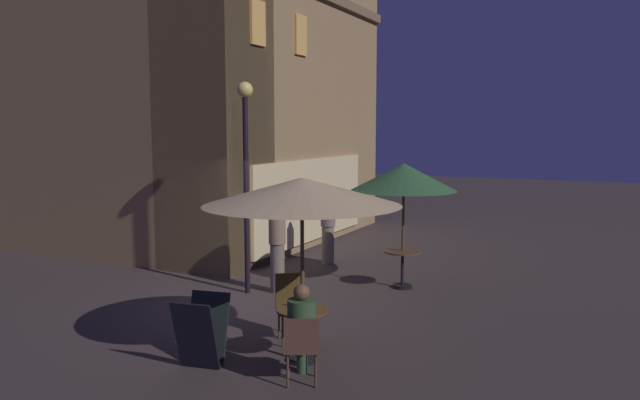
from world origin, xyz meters
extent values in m
plane|color=#3C312F|center=(0.00, 0.00, 0.00)|extent=(60.00, 60.00, 0.00)
cube|color=#98774E|center=(5.58, 2.10, 3.71)|extent=(8.49, 1.93, 7.42)
cube|color=#98774E|center=(2.30, 5.13, 3.71)|extent=(1.93, 7.97, 7.42)
cube|color=#F9B858|center=(2.54, 1.11, 5.33)|extent=(0.55, 0.06, 0.95)
cube|color=#F9B858|center=(4.52, 1.11, 5.33)|extent=(0.55, 0.06, 0.95)
cube|color=beige|center=(5.16, 1.10, 1.25)|extent=(5.94, 0.08, 2.10)
cylinder|color=black|center=(0.62, 0.24, 1.85)|extent=(0.10, 0.10, 3.70)
sphere|color=#F9E06B|center=(0.62, 0.24, 3.78)|extent=(0.29, 0.29, 0.29)
cube|color=black|center=(-2.55, -1.16, 0.47)|extent=(0.38, 0.59, 0.92)
cube|color=black|center=(-2.90, -1.22, 0.47)|extent=(0.38, 0.59, 0.92)
cylinder|color=black|center=(-1.99, -2.28, 0.01)|extent=(0.40, 0.40, 0.03)
cylinder|color=black|center=(-1.99, -2.28, 0.34)|extent=(0.06, 0.06, 0.69)
cylinder|color=#543819|center=(-1.99, -2.28, 0.70)|extent=(0.69, 0.69, 0.03)
cylinder|color=black|center=(2.23, -2.28, 0.01)|extent=(0.40, 0.40, 0.03)
cylinder|color=black|center=(2.23, -2.28, 0.35)|extent=(0.06, 0.06, 0.70)
cylinder|color=brown|center=(2.23, -2.28, 0.72)|extent=(0.72, 0.72, 0.03)
cylinder|color=black|center=(-1.99, -2.28, 0.03)|extent=(0.36, 0.36, 0.06)
cylinder|color=#4A3D25|center=(-1.99, -2.28, 1.20)|extent=(0.05, 0.05, 2.41)
cone|color=tan|center=(-1.99, -2.28, 2.28)|extent=(2.59, 2.59, 0.36)
cylinder|color=black|center=(2.23, -2.28, 0.03)|extent=(0.36, 0.36, 0.06)
cylinder|color=#46391F|center=(2.23, -2.28, 1.19)|extent=(0.05, 0.05, 2.37)
cone|color=#2F5932|center=(2.23, -2.28, 2.16)|extent=(2.03, 2.03, 0.52)
cylinder|color=#4F3A18|center=(-1.43, -2.06, 0.23)|extent=(0.03, 0.03, 0.46)
cylinder|color=#4F3A18|center=(-1.64, -1.78, 0.23)|extent=(0.03, 0.03, 0.46)
cylinder|color=#4F3A18|center=(-1.15, -1.84, 0.23)|extent=(0.03, 0.03, 0.46)
cylinder|color=#4F3A18|center=(-1.37, -1.57, 0.23)|extent=(0.03, 0.03, 0.46)
cube|color=#4F3A18|center=(-1.40, -1.81, 0.47)|extent=(0.61, 0.61, 0.04)
cube|color=#4F3A18|center=(-1.24, -1.69, 0.74)|extent=(0.30, 0.37, 0.49)
cylinder|color=#4F3328|center=(-2.53, -2.36, 0.21)|extent=(0.03, 0.03, 0.42)
cylinder|color=#4F3328|center=(-2.38, -2.66, 0.21)|extent=(0.03, 0.03, 0.42)
cylinder|color=#4F3328|center=(-2.83, -2.51, 0.21)|extent=(0.03, 0.03, 0.42)
cylinder|color=#4F3328|center=(-2.68, -2.81, 0.21)|extent=(0.03, 0.03, 0.42)
cube|color=#4F3328|center=(-2.60, -2.59, 0.44)|extent=(0.56, 0.56, 0.04)
cube|color=#4F3328|center=(-2.77, -2.67, 0.66)|extent=(0.22, 0.39, 0.40)
cube|color=#2F4B2A|center=(-2.48, -2.53, 0.49)|extent=(0.48, 0.47, 0.14)
cylinder|color=#2F4B2A|center=(-2.34, -2.45, 0.24)|extent=(0.14, 0.14, 0.49)
cylinder|color=#2E4B2A|center=(-2.60, -2.59, 0.76)|extent=(0.35, 0.35, 0.55)
sphere|color=brown|center=(-2.60, -2.59, 1.13)|extent=(0.20, 0.20, 0.20)
cylinder|color=#726357|center=(0.91, -0.25, 0.47)|extent=(0.27, 0.27, 0.93)
cylinder|color=#816A53|center=(0.91, -0.25, 1.26)|extent=(0.32, 0.32, 0.65)
sphere|color=#936A4A|center=(0.91, -0.25, 1.68)|extent=(0.23, 0.23, 0.23)
cylinder|color=#766C59|center=(3.60, -0.05, 0.43)|extent=(0.28, 0.28, 0.86)
cylinder|color=slate|center=(3.60, -0.05, 1.14)|extent=(0.33, 0.33, 0.56)
sphere|color=#946C47|center=(3.60, -0.05, 1.51)|extent=(0.19, 0.19, 0.19)
camera|label=1|loc=(-9.00, -5.91, 3.09)|focal=34.52mm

